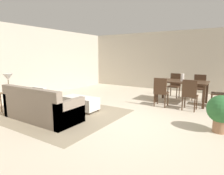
{
  "coord_description": "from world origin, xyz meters",
  "views": [
    {
      "loc": [
        2.09,
        -3.89,
        1.6
      ],
      "look_at": [
        -1.23,
        1.35,
        0.56
      ],
      "focal_mm": 30.39,
      "sensor_mm": 36.0,
      "label": 1
    }
  ],
  "objects_px": {
    "ottoman_table": "(80,103)",
    "couch": "(41,108)",
    "dining_chair_head_east": "(222,91)",
    "dining_chair_far_right": "(199,86)",
    "table_lamp": "(8,78)",
    "dining_chair_far_left": "(175,84)",
    "dining_table": "(182,84)",
    "dining_chair_near_right": "(190,93)",
    "potted_plant": "(221,111)",
    "dining_chair_near_left": "(161,90)",
    "vase_centerpiece": "(182,77)",
    "side_table": "(10,96)"
  },
  "relations": [
    {
      "from": "ottoman_table",
      "to": "couch",
      "type": "bearing_deg",
      "value": -104.02
    },
    {
      "from": "ottoman_table",
      "to": "dining_chair_head_east",
      "type": "relative_size",
      "value": 1.18
    },
    {
      "from": "ottoman_table",
      "to": "dining_chair_far_right",
      "type": "relative_size",
      "value": 1.18
    },
    {
      "from": "table_lamp",
      "to": "dining_chair_head_east",
      "type": "xyz_separation_m",
      "value": [
        5.09,
        3.75,
        -0.47
      ]
    },
    {
      "from": "table_lamp",
      "to": "dining_chair_far_left",
      "type": "distance_m",
      "value": 5.73
    },
    {
      "from": "dining_table",
      "to": "dining_chair_near_right",
      "type": "xyz_separation_m",
      "value": [
        0.42,
        -0.85,
        -0.15
      ]
    },
    {
      "from": "table_lamp",
      "to": "dining_chair_near_right",
      "type": "distance_m",
      "value": 5.21
    },
    {
      "from": "dining_chair_far_left",
      "to": "dining_chair_head_east",
      "type": "relative_size",
      "value": 1.0
    },
    {
      "from": "table_lamp",
      "to": "couch",
      "type": "bearing_deg",
      "value": 1.78
    },
    {
      "from": "ottoman_table",
      "to": "dining_chair_far_right",
      "type": "distance_m",
      "value": 4.33
    },
    {
      "from": "dining_chair_near_right",
      "to": "potted_plant",
      "type": "height_order",
      "value": "dining_chair_near_right"
    },
    {
      "from": "dining_chair_near_left",
      "to": "dining_chair_head_east",
      "type": "bearing_deg",
      "value": 28.76
    },
    {
      "from": "table_lamp",
      "to": "dining_table",
      "type": "relative_size",
      "value": 0.33
    },
    {
      "from": "ottoman_table",
      "to": "vase_centerpiece",
      "type": "distance_m",
      "value": 3.46
    },
    {
      "from": "table_lamp",
      "to": "dining_chair_near_right",
      "type": "height_order",
      "value": "table_lamp"
    },
    {
      "from": "dining_chair_far_right",
      "to": "ottoman_table",
      "type": "bearing_deg",
      "value": -129.25
    },
    {
      "from": "potted_plant",
      "to": "dining_table",
      "type": "bearing_deg",
      "value": 120.36
    },
    {
      "from": "couch",
      "to": "dining_chair_head_east",
      "type": "distance_m",
      "value": 5.29
    },
    {
      "from": "table_lamp",
      "to": "vase_centerpiece",
      "type": "relative_size",
      "value": 2.12
    },
    {
      "from": "ottoman_table",
      "to": "dining_chair_far_left",
      "type": "height_order",
      "value": "dining_chair_far_left"
    },
    {
      "from": "dining_chair_far_left",
      "to": "side_table",
      "type": "bearing_deg",
      "value": -127.45
    },
    {
      "from": "couch",
      "to": "ottoman_table",
      "type": "height_order",
      "value": "couch"
    },
    {
      "from": "side_table",
      "to": "vase_centerpiece",
      "type": "xyz_separation_m",
      "value": [
        3.92,
        3.68,
        0.43
      ]
    },
    {
      "from": "couch",
      "to": "dining_chair_head_east",
      "type": "height_order",
      "value": "dining_chair_head_east"
    },
    {
      "from": "table_lamp",
      "to": "dining_chair_near_right",
      "type": "xyz_separation_m",
      "value": [
        4.32,
        2.87,
        -0.47
      ]
    },
    {
      "from": "potted_plant",
      "to": "dining_chair_near_left",
      "type": "bearing_deg",
      "value": 142.26
    },
    {
      "from": "dining_chair_far_right",
      "to": "dining_chair_head_east",
      "type": "bearing_deg",
      "value": -46.4
    },
    {
      "from": "dining_chair_near_right",
      "to": "dining_chair_head_east",
      "type": "relative_size",
      "value": 1.0
    },
    {
      "from": "dining_chair_near_right",
      "to": "dining_chair_near_left",
      "type": "bearing_deg",
      "value": -179.31
    },
    {
      "from": "dining_table",
      "to": "ottoman_table",
      "type": "bearing_deg",
      "value": -132.11
    },
    {
      "from": "couch",
      "to": "dining_chair_near_right",
      "type": "distance_m",
      "value": 4.13
    },
    {
      "from": "side_table",
      "to": "vase_centerpiece",
      "type": "relative_size",
      "value": 2.33
    },
    {
      "from": "dining_chair_head_east",
      "to": "vase_centerpiece",
      "type": "bearing_deg",
      "value": -176.35
    },
    {
      "from": "dining_chair_near_left",
      "to": "dining_chair_far_left",
      "type": "relative_size",
      "value": 1.0
    },
    {
      "from": "side_table",
      "to": "dining_chair_head_east",
      "type": "bearing_deg",
      "value": 36.37
    },
    {
      "from": "dining_chair_far_left",
      "to": "dining_chair_far_right",
      "type": "bearing_deg",
      "value": -0.12
    },
    {
      "from": "couch",
      "to": "dining_chair_far_left",
      "type": "xyz_separation_m",
      "value": [
        2.15,
        4.49,
        0.23
      ]
    },
    {
      "from": "dining_chair_head_east",
      "to": "ottoman_table",
      "type": "bearing_deg",
      "value": -143.59
    },
    {
      "from": "dining_table",
      "to": "dining_chair_far_left",
      "type": "xyz_separation_m",
      "value": [
        -0.43,
        0.81,
        -0.15
      ]
    },
    {
      "from": "couch",
      "to": "dining_chair_far_left",
      "type": "distance_m",
      "value": 4.98
    },
    {
      "from": "ottoman_table",
      "to": "dining_chair_head_east",
      "type": "bearing_deg",
      "value": 36.41
    },
    {
      "from": "table_lamp",
      "to": "dining_chair_far_right",
      "type": "height_order",
      "value": "table_lamp"
    },
    {
      "from": "couch",
      "to": "dining_table",
      "type": "height_order",
      "value": "couch"
    },
    {
      "from": "dining_table",
      "to": "dining_chair_near_left",
      "type": "bearing_deg",
      "value": -116.84
    },
    {
      "from": "dining_chair_far_right",
      "to": "vase_centerpiece",
      "type": "relative_size",
      "value": 3.72
    },
    {
      "from": "vase_centerpiece",
      "to": "dining_chair_far_right",
      "type": "bearing_deg",
      "value": 63.58
    },
    {
      "from": "dining_chair_near_left",
      "to": "vase_centerpiece",
      "type": "distance_m",
      "value": 1.0
    },
    {
      "from": "table_lamp",
      "to": "vase_centerpiece",
      "type": "height_order",
      "value": "table_lamp"
    },
    {
      "from": "table_lamp",
      "to": "potted_plant",
      "type": "xyz_separation_m",
      "value": [
        5.19,
        1.53,
        -0.52
      ]
    },
    {
      "from": "dining_table",
      "to": "vase_centerpiece",
      "type": "xyz_separation_m",
      "value": [
        0.02,
        -0.05,
        0.22
      ]
    }
  ]
}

